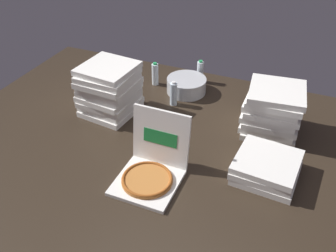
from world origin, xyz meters
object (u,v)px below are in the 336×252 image
object	(u,v)px
water_bottle_0	(155,74)
pizza_stack_center_far	(273,110)
pizza_stack_right_mid	(109,90)
water_bottle_2	(174,94)
open_pizza_box	(151,168)
pizza_stack_right_near	(266,167)
ice_bucket	(186,85)
water_bottle_1	(200,72)

from	to	relation	value
water_bottle_0	pizza_stack_center_far	bearing A→B (deg)	-15.83
pizza_stack_right_mid	water_bottle_2	bearing A→B (deg)	34.66
open_pizza_box	pizza_stack_right_near	world-z (taller)	open_pizza_box
open_pizza_box	water_bottle_2	world-z (taller)	open_pizza_box
water_bottle_2	pizza_stack_center_far	bearing A→B (deg)	-3.88
open_pizza_box	pizza_stack_right_near	distance (m)	0.72
pizza_stack_right_mid	water_bottle_0	xyz separation A→B (m)	(0.14, 0.53, -0.10)
open_pizza_box	ice_bucket	xyz separation A→B (m)	(-0.17, 1.08, -0.02)
open_pizza_box	pizza_stack_center_far	bearing A→B (deg)	53.53
pizza_stack_center_far	ice_bucket	world-z (taller)	pizza_stack_center_far
water_bottle_1	water_bottle_2	distance (m)	0.45
water_bottle_1	water_bottle_2	bearing A→B (deg)	-99.65
water_bottle_1	ice_bucket	bearing A→B (deg)	-102.93
open_pizza_box	pizza_stack_center_far	world-z (taller)	open_pizza_box
open_pizza_box	water_bottle_0	size ratio (longest dim) A/B	2.11
water_bottle_0	pizza_stack_right_near	bearing A→B (deg)	-35.30
pizza_stack_right_mid	water_bottle_1	distance (m)	0.88
water_bottle_1	pizza_stack_right_near	bearing A→B (deg)	-51.92
pizza_stack_center_far	ice_bucket	xyz separation A→B (m)	(-0.76, 0.28, -0.11)
pizza_stack_right_near	water_bottle_2	distance (m)	1.01
open_pizza_box	pizza_stack_right_near	xyz separation A→B (m)	(0.65, 0.30, -0.01)
pizza_stack_right_near	water_bottle_1	distance (m)	1.26
open_pizza_box	ice_bucket	size ratio (longest dim) A/B	1.31
pizza_stack_center_far	ice_bucket	size ratio (longest dim) A/B	1.26
ice_bucket	water_bottle_0	xyz separation A→B (m)	(-0.30, 0.02, 0.04)
pizza_stack_center_far	water_bottle_2	xyz separation A→B (m)	(-0.78, 0.05, -0.08)
pizza_stack_center_far	water_bottle_2	bearing A→B (deg)	176.12
pizza_stack_right_mid	water_bottle_2	world-z (taller)	pizza_stack_right_mid
pizza_stack_center_far	pizza_stack_right_mid	bearing A→B (deg)	-168.98
pizza_stack_right_mid	pizza_stack_right_near	size ratio (longest dim) A/B	1.06
pizza_stack_right_near	water_bottle_0	xyz separation A→B (m)	(-1.12, 0.79, 0.03)
ice_bucket	water_bottle_0	world-z (taller)	water_bottle_0
open_pizza_box	pizza_stack_right_mid	xyz separation A→B (m)	(-0.61, 0.56, 0.12)
open_pizza_box	water_bottle_1	distance (m)	1.29
water_bottle_0	water_bottle_1	distance (m)	0.40
pizza_stack_center_far	water_bottle_0	bearing A→B (deg)	164.17
pizza_stack_right_near	water_bottle_2	size ratio (longest dim) A/B	1.98
pizza_stack_center_far	water_bottle_2	size ratio (longest dim) A/B	2.03
pizza_stack_right_mid	water_bottle_0	size ratio (longest dim) A/B	2.10
pizza_stack_right_mid	pizza_stack_right_near	distance (m)	1.30
pizza_stack_right_near	ice_bucket	xyz separation A→B (m)	(-0.82, 0.78, -0.00)
water_bottle_1	open_pizza_box	bearing A→B (deg)	-84.64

